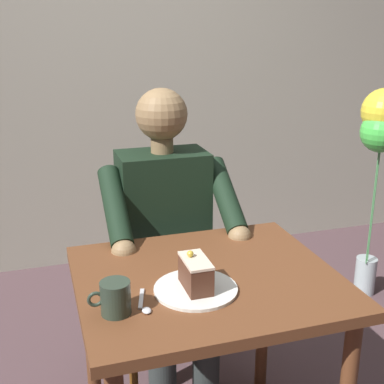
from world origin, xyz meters
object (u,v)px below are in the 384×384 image
(dessert_spoon, at_px, (144,305))
(chair, at_px, (159,261))
(dining_table, at_px, (207,307))
(seated_person, at_px, (168,241))
(balloon_display, at_px, (381,140))
(cake_slice, at_px, (196,273))
(coffee_cup, at_px, (115,297))

(dessert_spoon, bearing_deg, chair, -106.52)
(dining_table, xyz_separation_m, dessert_spoon, (0.23, 0.12, 0.12))
(seated_person, height_order, balloon_display, seated_person)
(balloon_display, bearing_deg, cake_slice, 35.11)
(seated_person, height_order, cake_slice, seated_person)
(chair, xyz_separation_m, balloon_display, (-1.26, -0.19, 0.43))
(cake_slice, relative_size, dessert_spoon, 0.97)
(coffee_cup, xyz_separation_m, balloon_display, (-1.57, -0.99, 0.13))
(seated_person, distance_m, cake_slice, 0.59)
(dessert_spoon, bearing_deg, seated_person, -110.77)
(dining_table, relative_size, coffee_cup, 6.88)
(chair, relative_size, dessert_spoon, 6.30)
(chair, bearing_deg, seated_person, 90.00)
(chair, bearing_deg, cake_slice, 84.98)
(seated_person, relative_size, cake_slice, 9.23)
(balloon_display, bearing_deg, dessert_spoon, 33.13)
(dining_table, height_order, cake_slice, cake_slice)
(chair, xyz_separation_m, coffee_cup, (0.31, 0.79, 0.30))
(seated_person, xyz_separation_m, balloon_display, (-1.26, -0.36, 0.26))
(chair, bearing_deg, dining_table, 90.00)
(dessert_spoon, bearing_deg, coffee_cup, 8.51)
(dining_table, bearing_deg, seated_person, -90.00)
(dining_table, bearing_deg, dessert_spoon, 27.98)
(cake_slice, height_order, dessert_spoon, cake_slice)
(cake_slice, relative_size, balloon_display, 0.12)
(cake_slice, height_order, balloon_display, balloon_display)
(cake_slice, bearing_deg, chair, -95.02)
(coffee_cup, bearing_deg, dessert_spoon, -171.49)
(seated_person, xyz_separation_m, dessert_spoon, (0.23, 0.61, 0.09))
(dining_table, height_order, seated_person, seated_person)
(coffee_cup, bearing_deg, dining_table, -156.69)
(dessert_spoon, bearing_deg, cake_slice, -165.85)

